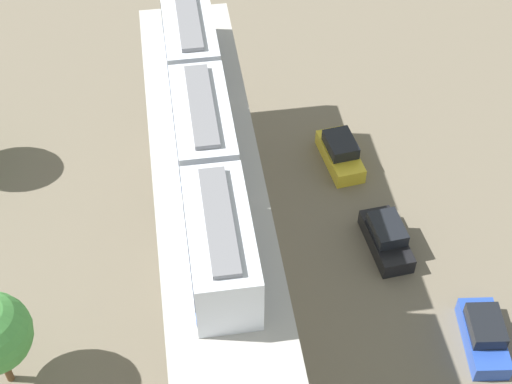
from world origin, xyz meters
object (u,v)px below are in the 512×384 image
object	(u,v)px
parked_car_blue	(484,335)
parked_car_yellow	(340,153)
train	(203,131)
parked_car_black	(386,238)

from	to	relation	value
parked_car_blue	parked_car_yellow	size ratio (longest dim) A/B	1.00
parked_car_blue	parked_car_yellow	xyz separation A→B (m)	(-4.21, 13.71, 0.00)
train	parked_car_blue	world-z (taller)	train
parked_car_blue	parked_car_yellow	distance (m)	14.34
parked_car_black	parked_car_blue	bearing A→B (deg)	-70.29
parked_car_yellow	parked_car_black	bearing A→B (deg)	-88.36
train	parked_car_yellow	bearing A→B (deg)	34.88
parked_car_blue	parked_car_black	bearing A→B (deg)	121.57
parked_car_black	train	bearing A→B (deg)	169.12
train	parked_car_blue	xyz separation A→B (m)	(12.80, -7.72, -8.42)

